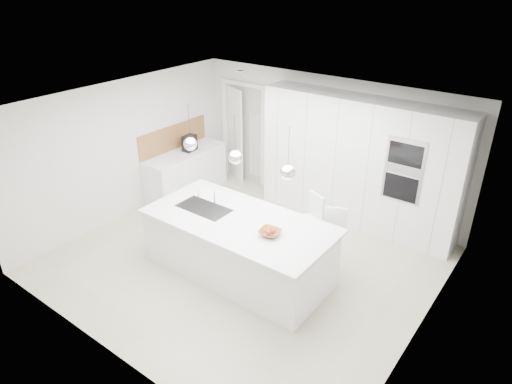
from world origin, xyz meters
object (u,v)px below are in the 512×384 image
Objects in this scene: fruit_bowl at (270,233)px; bar_stool_right at (329,243)px; island_base at (237,248)px; bar_stool_left at (311,229)px; espresso_machine at (189,143)px.

bar_stool_right reaches higher than fruit_bowl.
island_base is 1.19m from bar_stool_left.
espresso_machine is at bearing 147.21° from island_base.
bar_stool_right is (3.65, -0.83, -0.52)m from espresso_machine.
bar_stool_right is at bearing 58.73° from fruit_bowl.
fruit_bowl reaches higher than island_base.
bar_stool_right is (0.51, 0.83, -0.40)m from fruit_bowl.
bar_stool_left is at bearing 53.86° from island_base.
fruit_bowl is 3.56m from espresso_machine.
island_base is at bearing -39.51° from espresso_machine.
fruit_bowl is 1.06m from bar_stool_right.
bar_stool_left is 1.03× the size of bar_stool_right.
island_base is 9.32× the size of fruit_bowl.
fruit_bowl is 0.96× the size of espresso_machine.
espresso_machine is 3.34m from bar_stool_left.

